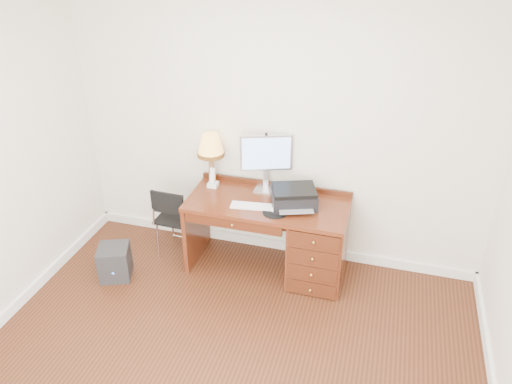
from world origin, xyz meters
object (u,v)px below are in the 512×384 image
(leg_lamp, at_px, (211,148))
(chair, at_px, (174,215))
(printer, at_px, (294,197))
(equipment_box, at_px, (115,262))
(phone, at_px, (213,181))
(desk, at_px, (300,237))
(monitor, at_px, (267,156))

(leg_lamp, height_order, chair, leg_lamp)
(printer, bearing_deg, chair, 163.16)
(printer, distance_m, equipment_box, 1.83)
(phone, height_order, chair, phone)
(leg_lamp, distance_m, equipment_box, 1.43)
(phone, xyz_separation_m, equipment_box, (-0.78, -0.69, -0.64))
(phone, relative_size, chair, 0.26)
(printer, height_order, chair, printer)
(equipment_box, bearing_deg, leg_lamp, 21.86)
(desk, bearing_deg, phone, 170.88)
(equipment_box, bearing_deg, monitor, 9.44)
(leg_lamp, xyz_separation_m, chair, (-0.33, -0.23, -0.66))
(desk, bearing_deg, equipment_box, -162.28)
(desk, height_order, phone, phone)
(leg_lamp, bearing_deg, phone, -57.71)
(desk, xyz_separation_m, printer, (-0.08, 0.01, 0.42))
(monitor, xyz_separation_m, leg_lamp, (-0.54, -0.06, 0.04))
(monitor, relative_size, printer, 1.17)
(printer, bearing_deg, leg_lamp, 149.28)
(monitor, height_order, phone, monitor)
(printer, relative_size, equipment_box, 1.46)
(desk, bearing_deg, printer, 171.57)
(desk, height_order, printer, printer)
(phone, distance_m, equipment_box, 1.22)
(desk, distance_m, printer, 0.43)
(desk, distance_m, chair, 1.26)
(printer, bearing_deg, equipment_box, 179.03)
(monitor, distance_m, phone, 0.60)
(leg_lamp, relative_size, chair, 0.68)
(monitor, height_order, equipment_box, monitor)
(monitor, bearing_deg, leg_lamp, 166.56)
(leg_lamp, distance_m, phone, 0.34)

